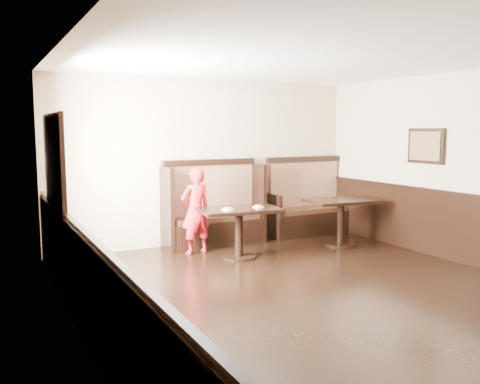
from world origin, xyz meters
TOP-DOWN VIEW (x-y plane):
  - ground at (0.00, 0.00)m, footprint 7.00×7.00m
  - room_shell at (-0.30, 0.28)m, footprint 7.00×7.00m
  - booth_main at (0.00, 3.30)m, footprint 1.75×0.72m
  - booth_neighbor at (1.95, 3.29)m, footprint 1.65×0.72m
  - table_main at (-0.04, 2.24)m, footprint 1.29×0.89m
  - table_neighbor at (1.89, 2.22)m, footprint 1.21×0.87m
  - child at (-0.51, 2.81)m, footprint 0.53×0.37m
  - pizza_plate_left at (-0.26, 2.18)m, footprint 0.20×0.20m
  - pizza_plate_right at (0.26, 2.18)m, footprint 0.18×0.18m

SIDE VIEW (x-z plane):
  - ground at x=0.00m, z-range 0.00..0.00m
  - booth_neighbor at x=1.95m, z-range -0.24..1.21m
  - booth_main at x=0.00m, z-range -0.20..1.25m
  - table_neighbor at x=1.89m, z-range 0.19..0.98m
  - table_main at x=-0.04m, z-range 0.20..0.97m
  - room_shell at x=-0.30m, z-range -2.83..4.17m
  - child at x=-0.51m, z-range 0.00..1.37m
  - pizza_plate_right at x=0.26m, z-range 0.76..0.80m
  - pizza_plate_left at x=-0.26m, z-range 0.76..0.80m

